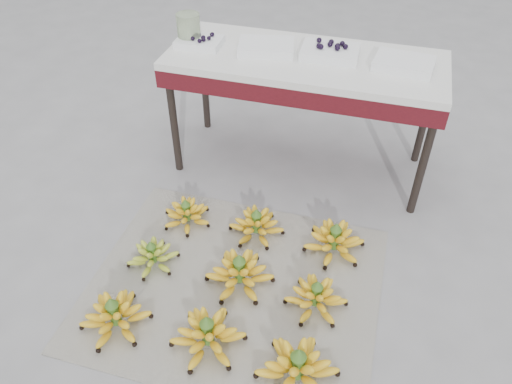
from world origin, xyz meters
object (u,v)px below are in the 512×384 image
(newspaper_mat, at_px, (234,286))
(bunch_front_center, at_px, (208,335))
(bunch_back_left, at_px, (187,214))
(tray_far_left, at_px, (200,42))
(tray_far_right, at_px, (404,63))
(bunch_mid_right, at_px, (316,297))
(tray_right, at_px, (330,52))
(bunch_back_center, at_px, (256,225))
(tray_left, at_px, (266,47))
(bunch_mid_left, at_px, (153,256))
(bunch_front_right, at_px, (297,369))
(bunch_back_right, at_px, (334,241))
(vendor_table, at_px, (305,71))
(bunch_front_left, at_px, (115,316))
(glass_jar, at_px, (189,29))
(bunch_mid_center, at_px, (240,273))

(newspaper_mat, bearing_deg, bunch_front_center, -91.36)
(newspaper_mat, height_order, bunch_back_left, bunch_back_left)
(tray_far_left, relative_size, tray_far_right, 0.79)
(bunch_mid_right, relative_size, tray_right, 1.04)
(bunch_back_center, bearing_deg, bunch_front_center, -85.09)
(bunch_mid_right, height_order, tray_left, tray_left)
(newspaper_mat, height_order, bunch_mid_left, bunch_mid_left)
(bunch_front_center, distance_m, bunch_back_center, 0.64)
(newspaper_mat, height_order, bunch_front_center, bunch_front_center)
(bunch_front_right, xyz_separation_m, tray_right, (-0.17, 1.34, 0.62))
(bunch_mid_left, height_order, tray_left, tray_left)
(bunch_mid_left, bearing_deg, bunch_back_right, 3.06)
(bunch_back_left, xyz_separation_m, vendor_table, (0.43, 0.63, 0.53))
(vendor_table, distance_m, tray_far_right, 0.48)
(bunch_mid_right, bearing_deg, bunch_front_right, -81.95)
(bunch_front_left, bearing_deg, tray_far_right, 47.18)
(bunch_mid_right, bearing_deg, bunch_back_right, 95.31)
(bunch_front_center, bearing_deg, bunch_back_left, 124.61)
(bunch_back_right, bearing_deg, vendor_table, 122.51)
(bunch_front_left, relative_size, bunch_back_center, 1.09)
(bunch_mid_right, relative_size, tray_far_left, 1.29)
(bunch_back_right, relative_size, glass_jar, 2.10)
(bunch_mid_left, height_order, bunch_back_left, bunch_back_left)
(tray_right, bearing_deg, bunch_back_right, -73.60)
(bunch_front_right, xyz_separation_m, glass_jar, (-0.89, 1.30, 0.67))
(bunch_front_center, bearing_deg, bunch_front_right, -1.04)
(bunch_mid_center, xyz_separation_m, tray_far_right, (0.53, 0.94, 0.62))
(bunch_front_right, bearing_deg, tray_right, 81.43)
(bunch_back_right, bearing_deg, newspaper_mat, -132.44)
(bunch_front_left, distance_m, bunch_back_right, 1.02)
(bunch_mid_left, bearing_deg, bunch_front_center, -58.82)
(tray_left, height_order, tray_right, tray_right)
(bunch_front_left, distance_m, bunch_mid_left, 0.35)
(tray_left, bearing_deg, bunch_back_left, -109.54)
(bunch_front_right, relative_size, glass_jar, 2.55)
(bunch_mid_left, height_order, glass_jar, glass_jar)
(bunch_back_center, bearing_deg, bunch_back_left, -171.52)
(newspaper_mat, relative_size, bunch_back_left, 3.92)
(bunch_front_left, xyz_separation_m, bunch_back_left, (0.04, 0.65, -0.01))
(tray_far_left, bearing_deg, vendor_table, 2.34)
(bunch_mid_center, bearing_deg, glass_jar, 131.11)
(bunch_front_right, distance_m, bunch_back_center, 0.77)
(bunch_front_left, relative_size, bunch_back_left, 0.98)
(bunch_back_center, xyz_separation_m, vendor_table, (0.07, 0.61, 0.52))
(tray_far_left, bearing_deg, glass_jar, 164.61)
(tray_far_left, bearing_deg, bunch_front_right, -57.08)
(bunch_back_right, bearing_deg, bunch_front_left, -133.58)
(bunch_back_right, bearing_deg, tray_left, 135.36)
(glass_jar, bearing_deg, bunch_front_left, -84.00)
(newspaper_mat, bearing_deg, bunch_front_right, -44.10)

